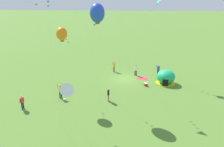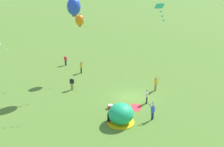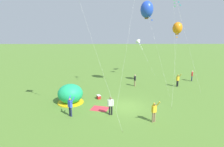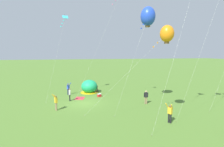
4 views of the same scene
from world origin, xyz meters
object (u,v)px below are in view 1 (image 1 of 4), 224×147
kite_white (66,91)px  person_far_back (22,102)px  person_center_field (136,70)px  cooler_box (146,84)px  person_watching_sky (114,66)px  kite_orange (62,34)px  person_near_tent (158,70)px  person_arms_raised (60,91)px  kite_blue (97,13)px  popup_tent (166,77)px  kite_cyan (157,4)px  person_strolling (108,94)px

kite_white → person_far_back: bearing=-44.4°
person_center_field → cooler_box: bearing=107.7°
person_watching_sky → person_far_back: person_watching_sky is taller
person_center_field → kite_orange: size_ratio=0.19×
cooler_box → person_near_tent: 5.11m
person_arms_raised → kite_white: size_ratio=0.29×
kite_orange → kite_blue: size_ratio=0.77×
popup_tent → person_center_field: 5.34m
cooler_box → kite_cyan: kite_cyan is taller
cooler_box → kite_orange: bearing=24.1°
cooler_box → person_arms_raised: size_ratio=0.34×
kite_cyan → person_strolling: bearing=57.2°
person_far_back → kite_orange: kite_orange is taller
person_far_back → kite_white: size_ratio=0.26×
kite_cyan → kite_white: bearing=67.1°
person_far_back → kite_white: kite_white is taller
person_arms_raised → kite_blue: (-4.92, -0.20, 9.59)m
cooler_box → kite_blue: size_ratio=0.05×
person_near_tent → person_far_back: size_ratio=1.10×
person_watching_sky → person_strolling: person_watching_sky is taller
person_watching_sky → person_center_field: person_watching_sky is taller
person_arms_raised → person_watching_sky: size_ratio=1.00×
kite_blue → person_center_field: bearing=-118.5°
person_center_field → kite_white: (5.72, 19.67, 5.01)m
person_arms_raised → person_far_back: bearing=41.2°
kite_cyan → kite_blue: (7.66, 9.42, -0.57)m
person_strolling → kite_cyan: 15.64m
cooler_box → kite_white: (7.08, 15.42, 5.75)m
person_near_tent → person_arms_raised: bearing=34.9°
person_arms_raised → person_watching_sky: same height
person_near_tent → person_watching_sky: same height
kite_blue → kite_white: bearing=85.4°
popup_tent → kite_orange: size_ratio=0.31×
kite_cyan → person_watching_sky: bearing=-8.7°
cooler_box → kite_orange: 13.96m
cooler_box → person_near_tent: person_near_tent is taller
person_far_back → kite_orange: size_ratio=0.19×
popup_tent → person_far_back: size_ratio=1.63×
person_near_tent → kite_orange: (12.73, 9.18, 7.23)m
cooler_box → kite_cyan: size_ratio=0.05×
person_arms_raised → person_watching_sky: (-6.11, -10.62, 0.00)m
kite_cyan → popup_tent: bearing=113.4°
popup_tent → cooler_box: popup_tent is taller
cooler_box → person_far_back: person_far_back is taller
kite_orange → kite_white: bearing=107.3°
cooler_box → person_far_back: 16.72m
kite_white → kite_blue: size_ratio=0.56×
popup_tent → person_arms_raised: bearing=23.2°
person_far_back → kite_orange: 9.04m
person_strolling → kite_white: 11.55m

